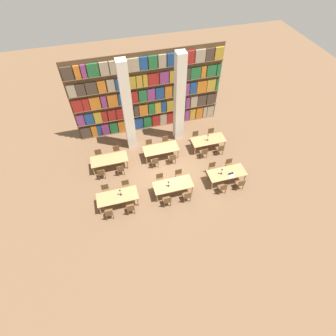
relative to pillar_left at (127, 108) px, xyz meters
name	(u,v)px	position (x,y,z in m)	size (l,w,h in m)	color
ground_plane	(167,173)	(1.61, -3.07, -3.00)	(40.00, 40.00, 0.00)	brown
bookshelf_bank	(148,95)	(1.61, 1.58, -0.38)	(9.87, 0.35, 5.50)	brown
pillar_left	(127,108)	(0.00, 0.00, 0.00)	(0.58, 0.58, 6.00)	silver
pillar_center	(179,100)	(3.23, 0.00, 0.00)	(0.58, 0.58, 6.00)	silver
reading_table_0	(117,197)	(-1.58, -4.48, -2.33)	(2.22, 0.95, 0.74)	tan
chair_0	(109,213)	(-2.17, -5.24, -2.53)	(0.42, 0.40, 0.87)	brown
chair_1	(106,190)	(-2.17, -3.72, -2.53)	(0.42, 0.40, 0.87)	brown
chair_2	(131,208)	(-1.02, -5.24, -2.53)	(0.42, 0.40, 0.87)	brown
chair_3	(126,186)	(-1.02, -3.72, -2.53)	(0.42, 0.40, 0.87)	brown
desk_lamp_0	(120,191)	(-1.38, -4.44, -1.96)	(0.14, 0.14, 0.45)	#232328
reading_table_1	(173,185)	(1.54, -4.52, -2.33)	(2.22, 0.95, 0.74)	tan
chair_4	(167,200)	(0.99, -5.28, -2.53)	(0.42, 0.40, 0.87)	brown
chair_5	(160,179)	(0.99, -3.76, -2.53)	(0.42, 0.40, 0.87)	brown
chair_6	(187,196)	(2.13, -5.28, -2.53)	(0.42, 0.40, 0.87)	brown
chair_7	(179,175)	(2.13, -3.76, -2.53)	(0.42, 0.40, 0.87)	brown
desk_lamp_1	(168,183)	(1.27, -4.55, -1.98)	(0.14, 0.14, 0.41)	#232328
reading_table_2	(227,173)	(4.81, -4.53, -2.33)	(2.22, 0.95, 0.74)	tan
chair_8	(222,188)	(4.25, -5.29, -2.53)	(0.42, 0.40, 0.87)	brown
chair_9	(212,168)	(4.25, -3.77, -2.53)	(0.42, 0.40, 0.87)	brown
chair_10	(240,184)	(5.34, -5.29, -2.53)	(0.42, 0.40, 0.87)	brown
chair_11	(229,164)	(5.34, -3.77, -2.53)	(0.42, 0.40, 0.87)	brown
desk_lamp_2	(222,170)	(4.45, -4.51, -1.97)	(0.14, 0.14, 0.44)	#232328
laptop	(231,175)	(4.93, -4.81, -2.22)	(0.32, 0.22, 0.21)	silver
reading_table_3	(109,160)	(-1.67, -1.61, -2.33)	(2.22, 0.95, 0.74)	tan
chair_12	(101,173)	(-2.28, -2.37, -2.53)	(0.42, 0.40, 0.87)	brown
chair_13	(99,155)	(-2.28, -0.85, -2.53)	(0.42, 0.40, 0.87)	brown
chair_14	(120,169)	(-1.13, -2.37, -2.53)	(0.42, 0.40, 0.87)	brown
chair_15	(117,152)	(-1.13, -0.85, -2.53)	(0.42, 0.40, 0.87)	brown
reading_table_4	(161,149)	(1.60, -1.56, -2.33)	(2.22, 0.95, 0.74)	tan
chair_16	(155,162)	(1.01, -2.32, -2.53)	(0.42, 0.40, 0.87)	brown
chair_17	(149,145)	(1.01, -0.80, -2.53)	(0.42, 0.40, 0.87)	brown
chair_18	(172,158)	(2.12, -2.32, -2.53)	(0.42, 0.40, 0.87)	brown
chair_19	(166,142)	(2.12, -0.80, -2.53)	(0.42, 0.40, 0.87)	brown
reading_table_5	(208,140)	(4.79, -1.61, -2.33)	(2.22, 0.95, 0.74)	tan
chair_20	(204,152)	(4.21, -2.37, -2.53)	(0.42, 0.40, 0.87)	brown
chair_21	(196,137)	(4.21, -0.85, -2.53)	(0.42, 0.40, 0.87)	brown
chair_22	(220,149)	(5.33, -2.37, -2.53)	(0.42, 0.40, 0.87)	brown
chair_23	(211,134)	(5.33, -0.85, -2.53)	(0.42, 0.40, 0.87)	brown
desk_lamp_3	(208,137)	(4.70, -1.65, -1.94)	(0.14, 0.14, 0.47)	#232328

